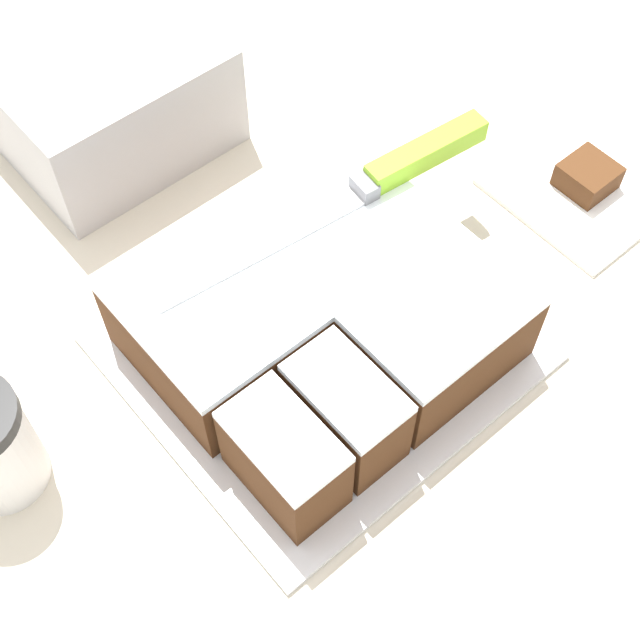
{
  "coord_description": "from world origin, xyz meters",
  "views": [
    {
      "loc": [
        -0.19,
        -0.39,
        1.58
      ],
      "look_at": [
        0.08,
        -0.08,
        0.94
      ],
      "focal_mm": 50.0,
      "sensor_mm": 36.0,
      "label": 1
    }
  ],
  "objects_px": {
    "knife": "(393,171)",
    "storage_box": "(103,92)",
    "cake_board": "(320,347)",
    "brownie": "(588,176)",
    "cake": "(321,317)"
  },
  "relations": [
    {
      "from": "storage_box",
      "to": "cake_board",
      "type": "bearing_deg",
      "value": -91.32
    },
    {
      "from": "cake_board",
      "to": "brownie",
      "type": "xyz_separation_m",
      "value": [
        0.33,
        -0.03,
        0.02
      ]
    },
    {
      "from": "knife",
      "to": "storage_box",
      "type": "distance_m",
      "value": 0.32
    },
    {
      "from": "cake_board",
      "to": "cake",
      "type": "bearing_deg",
      "value": 41.17
    },
    {
      "from": "knife",
      "to": "storage_box",
      "type": "relative_size",
      "value": 1.6
    },
    {
      "from": "cake_board",
      "to": "brownie",
      "type": "relative_size",
      "value": 6.51
    },
    {
      "from": "knife",
      "to": "brownie",
      "type": "height_order",
      "value": "knife"
    },
    {
      "from": "cake",
      "to": "knife",
      "type": "relative_size",
      "value": 0.82
    },
    {
      "from": "cake_board",
      "to": "storage_box",
      "type": "xyz_separation_m",
      "value": [
        0.01,
        0.35,
        0.05
      ]
    },
    {
      "from": "cake",
      "to": "brownie",
      "type": "height_order",
      "value": "cake"
    },
    {
      "from": "cake_board",
      "to": "cake",
      "type": "relative_size",
      "value": 1.17
    },
    {
      "from": "brownie",
      "to": "cake_board",
      "type": "bearing_deg",
      "value": 174.87
    },
    {
      "from": "cake",
      "to": "storage_box",
      "type": "relative_size",
      "value": 1.31
    },
    {
      "from": "cake_board",
      "to": "cake",
      "type": "height_order",
      "value": "cake"
    },
    {
      "from": "knife",
      "to": "brownie",
      "type": "xyz_separation_m",
      "value": [
        0.2,
        -0.08,
        -0.08
      ]
    }
  ]
}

